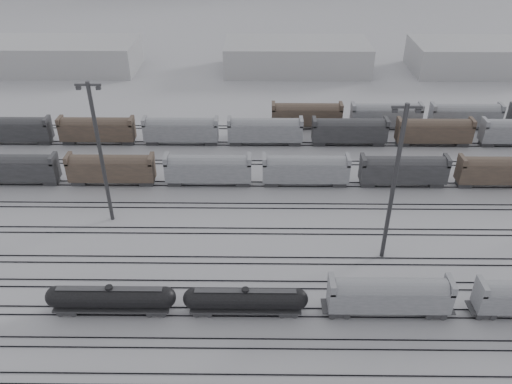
{
  "coord_description": "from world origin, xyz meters",
  "views": [
    {
      "loc": [
        0.15,
        -43.77,
        45.69
      ],
      "look_at": [
        -0.57,
        23.02,
        4.0
      ],
      "focal_mm": 35.0,
      "sensor_mm": 36.0,
      "label": 1
    }
  ],
  "objects_px": {
    "tank_car_a": "(111,298)",
    "tank_car_b": "(246,300)",
    "light_mast_c": "(394,182)",
    "hopper_car_a": "(389,294)"
  },
  "relations": [
    {
      "from": "hopper_car_a",
      "to": "tank_car_a",
      "type": "bearing_deg",
      "value": 180.0
    },
    {
      "from": "tank_car_a",
      "to": "tank_car_b",
      "type": "height_order",
      "value": "tank_car_a"
    },
    {
      "from": "tank_car_a",
      "to": "light_mast_c",
      "type": "distance_m",
      "value": 38.84
    },
    {
      "from": "tank_car_b",
      "to": "hopper_car_a",
      "type": "xyz_separation_m",
      "value": [
        17.45,
        0.0,
        1.09
      ]
    },
    {
      "from": "tank_car_b",
      "to": "light_mast_c",
      "type": "relative_size",
      "value": 0.66
    },
    {
      "from": "tank_car_a",
      "to": "light_mast_c",
      "type": "relative_size",
      "value": 0.69
    },
    {
      "from": "tank_car_b",
      "to": "light_mast_c",
      "type": "height_order",
      "value": "light_mast_c"
    },
    {
      "from": "tank_car_a",
      "to": "hopper_car_a",
      "type": "distance_m",
      "value": 33.99
    },
    {
      "from": "light_mast_c",
      "to": "tank_car_a",
      "type": "bearing_deg",
      "value": -162.4
    },
    {
      "from": "tank_car_a",
      "to": "tank_car_b",
      "type": "bearing_deg",
      "value": 0.0
    }
  ]
}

